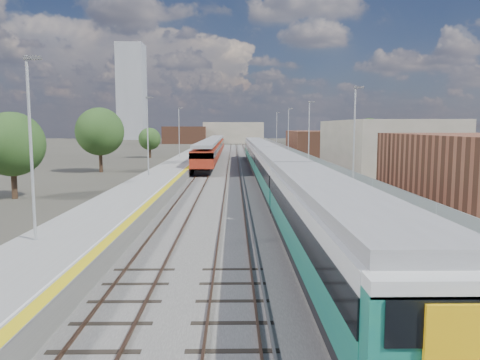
{
  "coord_description": "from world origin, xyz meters",
  "views": [
    {
      "loc": [
        -1.96,
        -11.13,
        5.72
      ],
      "look_at": [
        -1.54,
        19.35,
        2.2
      ],
      "focal_mm": 35.0,
      "sensor_mm": 36.0,
      "label": 1
    }
  ],
  "objects": [
    {
      "name": "buildings",
      "position": [
        -18.12,
        138.6,
        10.7
      ],
      "size": [
        72.0,
        185.5,
        40.0
      ],
      "color": "brown",
      "rests_on": "ground"
    },
    {
      "name": "tree_b",
      "position": [
        -18.47,
        47.05,
        5.04
      ],
      "size": [
        5.9,
        5.9,
        8.0
      ],
      "color": "#382619",
      "rests_on": "ground"
    },
    {
      "name": "tracks",
      "position": [
        -1.65,
        54.18,
        0.11
      ],
      "size": [
        8.96,
        160.0,
        0.17
      ],
      "color": "#4C3323",
      "rests_on": "ground"
    },
    {
      "name": "ballast_bed",
      "position": [
        -2.25,
        52.5,
        0.03
      ],
      "size": [
        10.5,
        155.0,
        0.06
      ],
      "primitive_type": "cube",
      "color": "#565451",
      "rests_on": "ground"
    },
    {
      "name": "ground",
      "position": [
        0.0,
        50.0,
        0.0
      ],
      "size": [
        320.0,
        320.0,
        0.0
      ],
      "primitive_type": "plane",
      "color": "#47443A",
      "rests_on": "ground"
    },
    {
      "name": "green_train",
      "position": [
        1.5,
        34.59,
        2.16
      ],
      "size": [
        2.79,
        77.59,
        3.07
      ],
      "color": "black",
      "rests_on": "ground"
    },
    {
      "name": "tree_c",
      "position": [
        -17.15,
        73.87,
        3.41
      ],
      "size": [
        4.01,
        4.01,
        5.43
      ],
      "color": "#382619",
      "rests_on": "ground"
    },
    {
      "name": "tree_a",
      "position": [
        -19.3,
        25.73,
        4.3
      ],
      "size": [
        5.05,
        5.05,
        6.84
      ],
      "color": "#382619",
      "rests_on": "ground"
    },
    {
      "name": "tree_d",
      "position": [
        21.5,
        69.86,
        4.47
      ],
      "size": [
        5.24,
        5.24,
        7.1
      ],
      "color": "#382619",
      "rests_on": "ground"
    },
    {
      "name": "platform_right",
      "position": [
        5.28,
        52.49,
        0.54
      ],
      "size": [
        4.7,
        155.0,
        8.52
      ],
      "color": "slate",
      "rests_on": "ground"
    },
    {
      "name": "red_train",
      "position": [
        -5.5,
        68.05,
        2.06
      ],
      "size": [
        2.76,
        55.91,
        3.48
      ],
      "color": "black",
      "rests_on": "ground"
    },
    {
      "name": "platform_left",
      "position": [
        -9.05,
        52.49,
        0.52
      ],
      "size": [
        4.3,
        155.0,
        8.52
      ],
      "color": "slate",
      "rests_on": "ground"
    }
  ]
}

